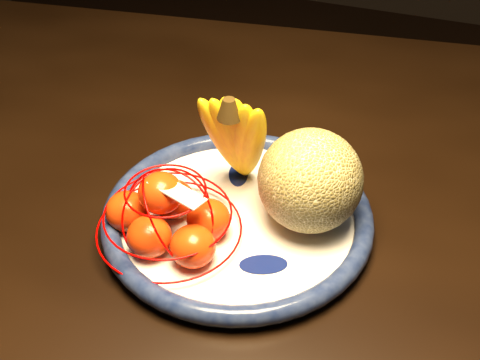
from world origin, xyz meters
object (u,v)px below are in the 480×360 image
(fruit_bowl, at_px, (237,217))
(banana_bunch, at_px, (238,136))
(cantaloupe, at_px, (310,181))
(dining_table, at_px, (260,192))
(mandarin_bag, at_px, (168,217))

(fruit_bowl, bearing_deg, banana_bunch, 109.37)
(fruit_bowl, height_order, cantaloupe, cantaloupe)
(banana_bunch, bearing_deg, dining_table, 88.84)
(fruit_bowl, relative_size, mandarin_bag, 1.47)
(cantaloupe, xyz_separation_m, mandarin_bag, (-0.16, -0.09, -0.03))
(fruit_bowl, xyz_separation_m, cantaloupe, (0.09, 0.03, 0.07))
(dining_table, distance_m, banana_bunch, 0.21)
(cantaloupe, bearing_deg, banana_bunch, 164.84)
(fruit_bowl, height_order, banana_bunch, banana_bunch)
(mandarin_bag, bearing_deg, dining_table, 77.75)
(dining_table, xyz_separation_m, banana_bunch, (0.00, -0.10, 0.18))
(cantaloupe, relative_size, banana_bunch, 0.75)
(fruit_bowl, distance_m, mandarin_bag, 0.10)
(cantaloupe, bearing_deg, mandarin_bag, -150.24)
(cantaloupe, distance_m, mandarin_bag, 0.18)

